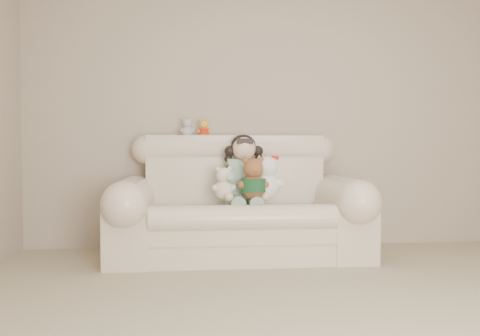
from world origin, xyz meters
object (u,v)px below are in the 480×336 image
(white_cat, at_px, (267,173))
(cream_teddy, at_px, (224,180))
(sofa, at_px, (239,196))
(brown_teddy, at_px, (253,174))
(seated_child, at_px, (244,170))

(white_cat, height_order, cream_teddy, white_cat)
(sofa, distance_m, cream_teddy, 0.21)
(brown_teddy, xyz_separation_m, cream_teddy, (-0.23, 0.06, -0.05))
(seated_child, bearing_deg, white_cat, -55.42)
(sofa, bearing_deg, brown_teddy, -56.60)
(seated_child, distance_m, white_cat, 0.26)
(seated_child, relative_size, brown_teddy, 1.54)
(white_cat, bearing_deg, seated_child, 120.04)
(brown_teddy, distance_m, white_cat, 0.12)
(cream_teddy, bearing_deg, brown_teddy, 4.16)
(sofa, relative_size, cream_teddy, 6.77)
(sofa, relative_size, white_cat, 4.98)
(brown_teddy, height_order, cream_teddy, brown_teddy)
(cream_teddy, bearing_deg, white_cat, 16.23)
(sofa, bearing_deg, seated_child, 57.45)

